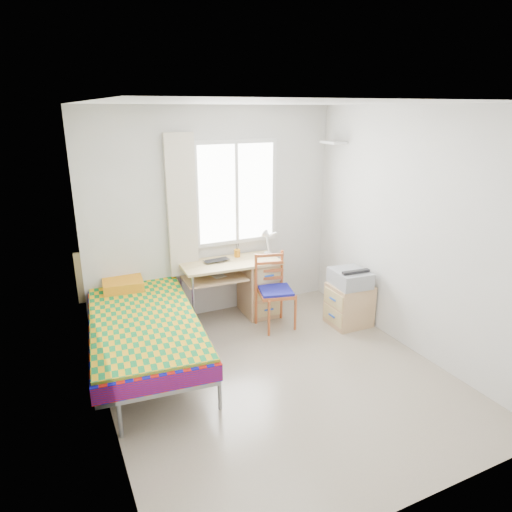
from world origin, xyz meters
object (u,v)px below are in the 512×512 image
(desk, at_px, (254,284))
(cabinet, at_px, (349,305))
(bed, at_px, (142,321))
(printer, at_px, (350,277))
(chair, at_px, (274,286))

(desk, distance_m, cabinet, 1.22)
(bed, xyz_separation_m, desk, (1.56, 0.59, -0.06))
(cabinet, height_order, printer, printer)
(bed, distance_m, desk, 1.67)
(desk, xyz_separation_m, chair, (0.08, -0.41, 0.10))
(cabinet, bearing_deg, bed, 176.67)
(bed, bearing_deg, desk, 26.67)
(bed, xyz_separation_m, chair, (1.63, 0.19, 0.04))
(cabinet, distance_m, printer, 0.36)
(bed, height_order, cabinet, bed)
(bed, relative_size, cabinet, 4.49)
(bed, height_order, desk, bed)
(bed, bearing_deg, chair, 12.28)
(chair, height_order, printer, chair)
(chair, bearing_deg, bed, -158.74)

